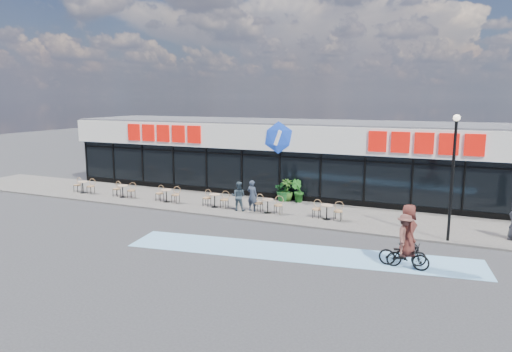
{
  "coord_description": "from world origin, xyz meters",
  "views": [
    {
      "loc": [
        9.43,
        -18.1,
        6.14
      ],
      "look_at": [
        -0.02,
        3.5,
        2.04
      ],
      "focal_mm": 32.0,
      "sensor_mm": 36.0,
      "label": 1
    }
  ],
  "objects_px": {
    "potted_plant_left": "(284,190)",
    "potted_plant_mid": "(287,190)",
    "bistro_set_0": "(84,186)",
    "cyclist_a": "(404,246)",
    "potted_plant_right": "(298,191)",
    "lamp_post": "(453,167)",
    "cyclist_b": "(408,239)",
    "patron_left": "(252,196)",
    "patron_right": "(239,196)"
  },
  "relations": [
    {
      "from": "lamp_post",
      "to": "potted_plant_left",
      "type": "height_order",
      "value": "lamp_post"
    },
    {
      "from": "lamp_post",
      "to": "cyclist_a",
      "type": "height_order",
      "value": "lamp_post"
    },
    {
      "from": "potted_plant_mid",
      "to": "patron_left",
      "type": "distance_m",
      "value": 3.15
    },
    {
      "from": "potted_plant_mid",
      "to": "cyclist_b",
      "type": "bearing_deg",
      "value": -46.66
    },
    {
      "from": "cyclist_a",
      "to": "potted_plant_mid",
      "type": "bearing_deg",
      "value": 132.43
    },
    {
      "from": "potted_plant_mid",
      "to": "cyclist_b",
      "type": "height_order",
      "value": "cyclist_b"
    },
    {
      "from": "bistro_set_0",
      "to": "cyclist_b",
      "type": "xyz_separation_m",
      "value": [
        20.17,
        -4.94,
        0.51
      ]
    },
    {
      "from": "bistro_set_0",
      "to": "patron_left",
      "type": "height_order",
      "value": "patron_left"
    },
    {
      "from": "potted_plant_right",
      "to": "cyclist_a",
      "type": "relative_size",
      "value": 0.65
    },
    {
      "from": "bistro_set_0",
      "to": "patron_left",
      "type": "relative_size",
      "value": 0.92
    },
    {
      "from": "bistro_set_0",
      "to": "cyclist_a",
      "type": "xyz_separation_m",
      "value": [
        20.08,
        -5.1,
        0.27
      ]
    },
    {
      "from": "cyclist_a",
      "to": "cyclist_b",
      "type": "distance_m",
      "value": 0.3
    },
    {
      "from": "potted_plant_right",
      "to": "patron_left",
      "type": "relative_size",
      "value": 0.78
    },
    {
      "from": "patron_left",
      "to": "patron_right",
      "type": "relative_size",
      "value": 1.06
    },
    {
      "from": "patron_left",
      "to": "cyclist_a",
      "type": "height_order",
      "value": "cyclist_a"
    },
    {
      "from": "lamp_post",
      "to": "potted_plant_left",
      "type": "distance_m",
      "value": 10.28
    },
    {
      "from": "lamp_post",
      "to": "cyclist_a",
      "type": "relative_size",
      "value": 2.63
    },
    {
      "from": "patron_left",
      "to": "bistro_set_0",
      "type": "bearing_deg",
      "value": 9.69
    },
    {
      "from": "lamp_post",
      "to": "bistro_set_0",
      "type": "height_order",
      "value": "lamp_post"
    },
    {
      "from": "bistro_set_0",
      "to": "potted_plant_left",
      "type": "relative_size",
      "value": 1.17
    },
    {
      "from": "potted_plant_mid",
      "to": "potted_plant_left",
      "type": "bearing_deg",
      "value": -163.1
    },
    {
      "from": "potted_plant_mid",
      "to": "lamp_post",
      "type": "bearing_deg",
      "value": -26.08
    },
    {
      "from": "potted_plant_right",
      "to": "bistro_set_0",
      "type": "bearing_deg",
      "value": -167.49
    },
    {
      "from": "lamp_post",
      "to": "potted_plant_left",
      "type": "bearing_deg",
      "value": 154.6
    },
    {
      "from": "patron_left",
      "to": "lamp_post",
      "type": "bearing_deg",
      "value": -177.96
    },
    {
      "from": "patron_right",
      "to": "cyclist_a",
      "type": "xyz_separation_m",
      "value": [
        9.03,
        -4.9,
        -0.06
      ]
    },
    {
      "from": "potted_plant_right",
      "to": "patron_right",
      "type": "xyz_separation_m",
      "value": [
        -2.28,
        -3.16,
        0.13
      ]
    },
    {
      "from": "patron_right",
      "to": "patron_left",
      "type": "bearing_deg",
      "value": -173.51
    },
    {
      "from": "lamp_post",
      "to": "potted_plant_right",
      "type": "xyz_separation_m",
      "value": [
        -8.16,
        4.27,
        -2.5
      ]
    },
    {
      "from": "lamp_post",
      "to": "potted_plant_mid",
      "type": "relative_size",
      "value": 4.17
    },
    {
      "from": "potted_plant_mid",
      "to": "bistro_set_0",
      "type": "bearing_deg",
      "value": -166.62
    },
    {
      "from": "lamp_post",
      "to": "cyclist_a",
      "type": "distance_m",
      "value": 4.72
    },
    {
      "from": "cyclist_a",
      "to": "cyclist_b",
      "type": "relative_size",
      "value": 0.87
    },
    {
      "from": "potted_plant_right",
      "to": "cyclist_a",
      "type": "distance_m",
      "value": 10.51
    },
    {
      "from": "lamp_post",
      "to": "potted_plant_mid",
      "type": "distance_m",
      "value": 10.16
    },
    {
      "from": "potted_plant_mid",
      "to": "potted_plant_right",
      "type": "relative_size",
      "value": 0.98
    },
    {
      "from": "patron_left",
      "to": "cyclist_b",
      "type": "distance_m",
      "value": 9.73
    },
    {
      "from": "potted_plant_left",
      "to": "potted_plant_mid",
      "type": "relative_size",
      "value": 1.03
    },
    {
      "from": "lamp_post",
      "to": "patron_left",
      "type": "distance_m",
      "value": 10.09
    },
    {
      "from": "patron_left",
      "to": "cyclist_a",
      "type": "relative_size",
      "value": 0.83
    },
    {
      "from": "potted_plant_right",
      "to": "potted_plant_mid",
      "type": "bearing_deg",
      "value": 175.6
    },
    {
      "from": "bistro_set_0",
      "to": "cyclist_a",
      "type": "bearing_deg",
      "value": -14.26
    },
    {
      "from": "potted_plant_right",
      "to": "patron_left",
      "type": "xyz_separation_m",
      "value": [
        -1.56,
        -2.96,
        0.18
      ]
    },
    {
      "from": "bistro_set_0",
      "to": "cyclist_a",
      "type": "relative_size",
      "value": 0.76
    },
    {
      "from": "potted_plant_right",
      "to": "potted_plant_left",
      "type": "bearing_deg",
      "value": 179.92
    },
    {
      "from": "patron_right",
      "to": "potted_plant_left",
      "type": "bearing_deg",
      "value": -123.34
    },
    {
      "from": "potted_plant_left",
      "to": "cyclist_b",
      "type": "xyz_separation_m",
      "value": [
        7.67,
        -7.9,
        0.31
      ]
    },
    {
      "from": "potted_plant_mid",
      "to": "cyclist_a",
      "type": "height_order",
      "value": "cyclist_a"
    },
    {
      "from": "potted_plant_mid",
      "to": "potted_plant_right",
      "type": "distance_m",
      "value": 0.68
    },
    {
      "from": "patron_left",
      "to": "patron_right",
      "type": "height_order",
      "value": "patron_left"
    }
  ]
}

